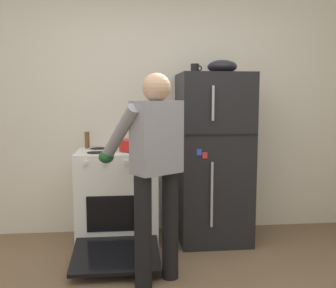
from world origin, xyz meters
name	(u,v)px	position (x,y,z in m)	size (l,w,h in m)	color
kitchen_wall_back	(155,104)	(0.00, 1.95, 1.35)	(6.00, 0.10, 2.70)	silver
refrigerator	(213,158)	(0.55, 1.57, 0.83)	(0.68, 0.72, 1.65)	black
stove_range	(117,198)	(-0.40, 1.55, 0.45)	(0.76, 1.22, 0.92)	white
person_cook	(154,160)	(-0.10, 0.71, 0.96)	(0.67, 0.71, 1.60)	black
red_pot	(133,145)	(-0.24, 1.52, 0.97)	(0.37, 0.27, 0.10)	red
coffee_mug	(195,69)	(0.37, 1.62, 1.70)	(0.11, 0.08, 0.10)	black
pepper_mill	(87,140)	(-0.70, 1.77, 1.00)	(0.05, 0.05, 0.16)	brown
mixing_bowl	(222,67)	(0.63, 1.57, 1.72)	(0.29, 0.29, 0.13)	black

